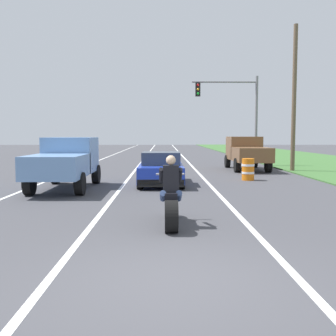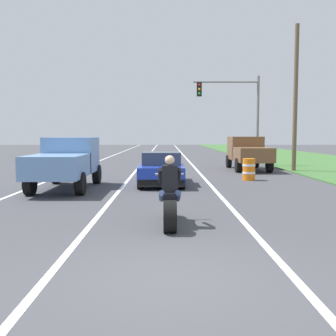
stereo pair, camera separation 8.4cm
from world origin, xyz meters
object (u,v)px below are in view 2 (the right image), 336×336
(pickup_truck_right_shoulder_brown, at_px, (248,151))
(construction_barrel_mid, at_px, (249,164))
(pickup_truck_left_lane_light_blue, at_px, (66,160))
(sports_car_blue, at_px, (162,169))
(motorcycle_with_rider, at_px, (170,200))
(traffic_light_mast_near, at_px, (238,106))
(construction_barrel_nearest, at_px, (249,169))

(pickup_truck_right_shoulder_brown, bearing_deg, construction_barrel_mid, -100.52)
(pickup_truck_left_lane_light_blue, relative_size, pickup_truck_right_shoulder_brown, 1.00)
(sports_car_blue, height_order, construction_barrel_mid, sports_car_blue)
(motorcycle_with_rider, height_order, construction_barrel_mid, motorcycle_with_rider)
(traffic_light_mast_near, height_order, construction_barrel_mid, traffic_light_mast_near)
(traffic_light_mast_near, height_order, construction_barrel_nearest, traffic_light_mast_near)
(motorcycle_with_rider, relative_size, traffic_light_mast_near, 0.37)
(motorcycle_with_rider, xyz_separation_m, pickup_truck_left_lane_light_blue, (-3.91, 6.37, 0.51))
(sports_car_blue, distance_m, construction_barrel_mid, 6.57)
(motorcycle_with_rider, bearing_deg, traffic_light_mast_near, 75.17)
(motorcycle_with_rider, height_order, sports_car_blue, motorcycle_with_rider)
(sports_car_blue, xyz_separation_m, traffic_light_mast_near, (5.01, 10.11, 3.36))
(motorcycle_with_rider, bearing_deg, construction_barrel_mid, 70.54)
(construction_barrel_nearest, height_order, construction_barrel_mid, same)
(pickup_truck_right_shoulder_brown, xyz_separation_m, construction_barrel_nearest, (-1.09, -5.48, -0.60))
(motorcycle_with_rider, distance_m, sports_car_blue, 7.83)
(pickup_truck_left_lane_light_blue, distance_m, construction_barrel_mid, 10.31)
(construction_barrel_nearest, bearing_deg, pickup_truck_right_shoulder_brown, 78.77)
(pickup_truck_right_shoulder_brown, bearing_deg, construction_barrel_nearest, -101.23)
(traffic_light_mast_near, bearing_deg, construction_barrel_nearest, -96.65)
(sports_car_blue, xyz_separation_m, pickup_truck_left_lane_light_blue, (-3.65, -1.45, 0.48))
(sports_car_blue, bearing_deg, pickup_truck_left_lane_light_blue, -158.35)
(sports_car_blue, bearing_deg, pickup_truck_right_shoulder_brown, 53.75)
(pickup_truck_right_shoulder_brown, height_order, traffic_light_mast_near, traffic_light_mast_near)
(motorcycle_with_rider, xyz_separation_m, construction_barrel_nearest, (3.74, 9.28, -0.09))
(motorcycle_with_rider, bearing_deg, pickup_truck_right_shoulder_brown, 71.89)
(motorcycle_with_rider, distance_m, construction_barrel_nearest, 10.01)
(pickup_truck_right_shoulder_brown, relative_size, construction_barrel_mid, 4.80)
(pickup_truck_left_lane_light_blue, bearing_deg, motorcycle_with_rider, -58.47)
(pickup_truck_left_lane_light_blue, bearing_deg, construction_barrel_mid, 36.18)
(motorcycle_with_rider, distance_m, construction_barrel_mid, 13.20)
(motorcycle_with_rider, distance_m, traffic_light_mast_near, 18.86)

